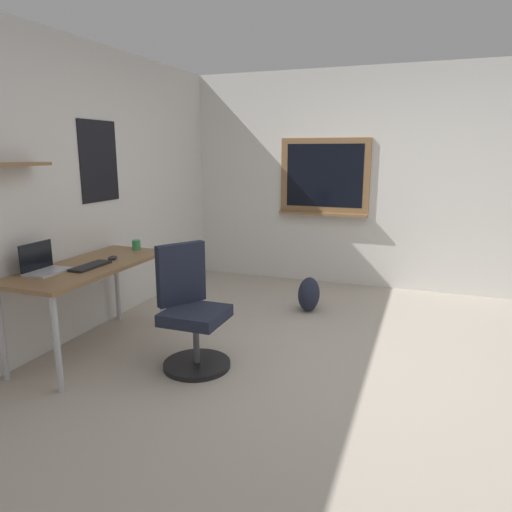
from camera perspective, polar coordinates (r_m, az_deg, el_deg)
name	(u,v)px	position (r m, az deg, el deg)	size (l,w,h in m)	color
ground_plane	(346,370)	(3.76, 10.88, -13.47)	(5.20, 5.20, 0.00)	#ADA393
wall_back	(74,191)	(4.47, -21.29, 7.46)	(5.00, 0.30, 2.60)	silver
wall_right	(383,181)	(5.83, 15.25, 8.87)	(0.22, 5.00, 2.60)	silver
desk	(90,273)	(4.06, -19.65, -2.00)	(1.46, 0.62, 0.74)	olive
office_chair	(191,315)	(3.66, -7.90, -7.16)	(0.55, 0.57, 0.95)	black
laptop	(43,265)	(3.89, -24.54, -1.05)	(0.31, 0.21, 0.23)	#ADAFB5
keyboard	(90,266)	(3.93, -19.54, -1.16)	(0.37, 0.13, 0.02)	black
computer_mouse	(113,258)	(4.15, -17.10, -0.21)	(0.10, 0.06, 0.03)	#262628
coffee_mug	(136,245)	(4.50, -14.39, 1.33)	(0.08, 0.08, 0.09)	#338C4C
backpack	(309,294)	(4.94, 6.47, -4.65)	(0.32, 0.22, 0.36)	#1E2333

